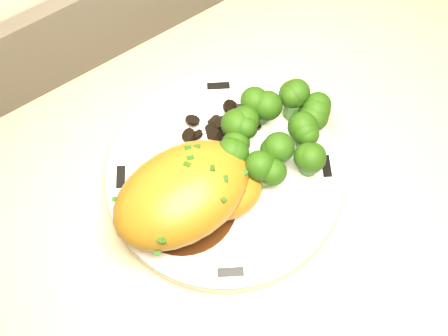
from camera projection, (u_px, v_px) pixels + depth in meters
plate at (224, 175)px, 0.65m from camera, size 0.35×0.35×0.02m
rim_accent_0 at (218, 86)px, 0.70m from camera, size 0.03×0.02×0.00m
rim_accent_1 at (121, 177)px, 0.64m from camera, size 0.02×0.03×0.00m
rim_accent_2 at (231, 272)px, 0.59m from camera, size 0.03×0.02×0.00m
rim_accent_3 at (326, 166)px, 0.65m from camera, size 0.02×0.03×0.00m
gravy_pool at (184, 205)px, 0.63m from camera, size 0.12×0.12×0.00m
chicken_breast at (188, 194)px, 0.60m from camera, size 0.17×0.11×0.06m
mushroom_pile at (216, 132)px, 0.66m from camera, size 0.09×0.07×0.03m
broccoli_florets at (279, 134)px, 0.64m from camera, size 0.14×0.12×0.05m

